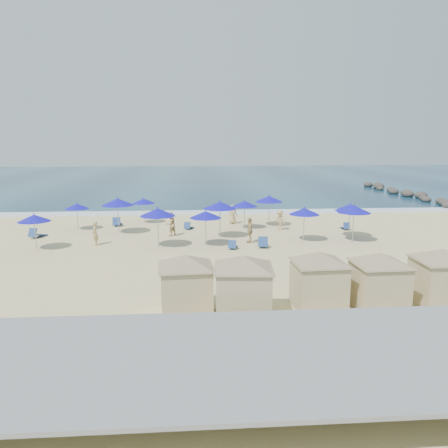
{
  "coord_description": "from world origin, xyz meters",
  "views": [
    {
      "loc": [
        -2.53,
        -25.78,
        6.77
      ],
      "look_at": [
        -0.44,
        3.0,
        1.27
      ],
      "focal_mm": 35.0,
      "sensor_mm": 36.0,
      "label": 1
    }
  ],
  "objects_px": {
    "cabana_1": "(243,279)",
    "umbrella_9": "(269,199)",
    "cabana_3": "(379,274)",
    "beachgoer_2": "(250,230)",
    "trash_bin": "(252,271)",
    "umbrella_5": "(220,205)",
    "umbrella_1": "(34,218)",
    "umbrella_6": "(206,215)",
    "umbrella_3": "(158,212)",
    "beachgoer_0": "(95,233)",
    "umbrella_7": "(245,204)",
    "cabana_0": "(186,277)",
    "umbrella_0": "(77,206)",
    "umbrella_2": "(118,202)",
    "umbrella_4": "(144,201)",
    "beachgoer_1": "(171,224)",
    "umbrella_10": "(350,207)",
    "beachgoer_3": "(280,220)",
    "umbrella_11": "(354,209)",
    "rock_jetty": "(412,195)",
    "cabana_4": "(442,270)",
    "beachgoer_4": "(233,214)",
    "cabana_2": "(319,273)",
    "umbrella_8": "(304,211)"
  },
  "relations": [
    {
      "from": "beachgoer_1",
      "to": "beachgoer_3",
      "type": "relative_size",
      "value": 1.1
    },
    {
      "from": "umbrella_9",
      "to": "rock_jetty",
      "type": "bearing_deg",
      "value": 38.61
    },
    {
      "from": "cabana_0",
      "to": "umbrella_0",
      "type": "distance_m",
      "value": 19.46
    },
    {
      "from": "umbrella_5",
      "to": "umbrella_1",
      "type": "bearing_deg",
      "value": -167.45
    },
    {
      "from": "cabana_3",
      "to": "umbrella_9",
      "type": "bearing_deg",
      "value": 94.34
    },
    {
      "from": "umbrella_5",
      "to": "beachgoer_1",
      "type": "height_order",
      "value": "umbrella_5"
    },
    {
      "from": "umbrella_1",
      "to": "umbrella_11",
      "type": "bearing_deg",
      "value": 1.96
    },
    {
      "from": "trash_bin",
      "to": "beachgoer_3",
      "type": "bearing_deg",
      "value": 91.99
    },
    {
      "from": "beachgoer_0",
      "to": "beachgoer_2",
      "type": "distance_m",
      "value": 10.25
    },
    {
      "from": "umbrella_0",
      "to": "beachgoer_2",
      "type": "relative_size",
      "value": 1.24
    },
    {
      "from": "umbrella_10",
      "to": "umbrella_11",
      "type": "height_order",
      "value": "umbrella_11"
    },
    {
      "from": "umbrella_3",
      "to": "beachgoer_1",
      "type": "height_order",
      "value": "umbrella_3"
    },
    {
      "from": "beachgoer_3",
      "to": "umbrella_11",
      "type": "bearing_deg",
      "value": 7.4
    },
    {
      "from": "cabana_2",
      "to": "umbrella_7",
      "type": "relative_size",
      "value": 1.84
    },
    {
      "from": "umbrella_1",
      "to": "umbrella_4",
      "type": "xyz_separation_m",
      "value": [
        5.84,
        8.68,
        -0.16
      ]
    },
    {
      "from": "cabana_2",
      "to": "umbrella_10",
      "type": "distance_m",
      "value": 14.38
    },
    {
      "from": "rock_jetty",
      "to": "umbrella_0",
      "type": "xyz_separation_m",
      "value": [
        -35.43,
        -16.78,
        1.48
      ]
    },
    {
      "from": "cabana_3",
      "to": "umbrella_3",
      "type": "height_order",
      "value": "umbrella_3"
    },
    {
      "from": "umbrella_10",
      "to": "beachgoer_2",
      "type": "relative_size",
      "value": 1.45
    },
    {
      "from": "umbrella_9",
      "to": "beachgoer_0",
      "type": "height_order",
      "value": "umbrella_9"
    },
    {
      "from": "beachgoer_2",
      "to": "trash_bin",
      "type": "bearing_deg",
      "value": -6.11
    },
    {
      "from": "umbrella_9",
      "to": "umbrella_10",
      "type": "distance_m",
      "value": 6.82
    },
    {
      "from": "umbrella_1",
      "to": "cabana_1",
      "type": "bearing_deg",
      "value": -45.08
    },
    {
      "from": "trash_bin",
      "to": "cabana_1",
      "type": "distance_m",
      "value": 5.08
    },
    {
      "from": "cabana_3",
      "to": "umbrella_3",
      "type": "relative_size",
      "value": 1.58
    },
    {
      "from": "umbrella_1",
      "to": "trash_bin",
      "type": "bearing_deg",
      "value": -28.64
    },
    {
      "from": "rock_jetty",
      "to": "umbrella_3",
      "type": "xyz_separation_m",
      "value": [
        -28.79,
        -22.92,
        1.93
      ]
    },
    {
      "from": "cabana_4",
      "to": "beachgoer_4",
      "type": "relative_size",
      "value": 2.68
    },
    {
      "from": "rock_jetty",
      "to": "trash_bin",
      "type": "relative_size",
      "value": 32.6
    },
    {
      "from": "cabana_1",
      "to": "umbrella_9",
      "type": "height_order",
      "value": "cabana_1"
    },
    {
      "from": "umbrella_7",
      "to": "umbrella_1",
      "type": "bearing_deg",
      "value": -157.73
    },
    {
      "from": "cabana_4",
      "to": "umbrella_10",
      "type": "distance_m",
      "value": 13.25
    },
    {
      "from": "cabana_1",
      "to": "cabana_3",
      "type": "height_order",
      "value": "cabana_1"
    },
    {
      "from": "trash_bin",
      "to": "umbrella_2",
      "type": "xyz_separation_m",
      "value": [
        -8.41,
        11.59,
        1.97
      ]
    },
    {
      "from": "cabana_2",
      "to": "beachgoer_2",
      "type": "bearing_deg",
      "value": 96.01
    },
    {
      "from": "beachgoer_0",
      "to": "trash_bin",
      "type": "bearing_deg",
      "value": 40.47
    },
    {
      "from": "cabana_0",
      "to": "umbrella_5",
      "type": "relative_size",
      "value": 1.58
    },
    {
      "from": "umbrella_6",
      "to": "beachgoer_3",
      "type": "relative_size",
      "value": 1.52
    },
    {
      "from": "umbrella_10",
      "to": "beachgoer_0",
      "type": "xyz_separation_m",
      "value": [
        -17.53,
        -1.1,
        -1.36
      ]
    },
    {
      "from": "umbrella_5",
      "to": "umbrella_6",
      "type": "relative_size",
      "value": 1.12
    },
    {
      "from": "cabana_3",
      "to": "umbrella_6",
      "type": "relative_size",
      "value": 1.74
    },
    {
      "from": "umbrella_2",
      "to": "umbrella_4",
      "type": "distance_m",
      "value": 4.37
    },
    {
      "from": "umbrella_9",
      "to": "beachgoer_1",
      "type": "height_order",
      "value": "umbrella_9"
    },
    {
      "from": "beachgoer_1",
      "to": "trash_bin",
      "type": "bearing_deg",
      "value": 70.0
    },
    {
      "from": "umbrella_9",
      "to": "cabana_3",
      "type": "bearing_deg",
      "value": -85.66
    },
    {
      "from": "umbrella_8",
      "to": "umbrella_10",
      "type": "relative_size",
      "value": 0.96
    },
    {
      "from": "umbrella_7",
      "to": "umbrella_11",
      "type": "distance_m",
      "value": 8.47
    },
    {
      "from": "umbrella_3",
      "to": "umbrella_4",
      "type": "bearing_deg",
      "value": 102.03
    },
    {
      "from": "umbrella_2",
      "to": "umbrella_4",
      "type": "bearing_deg",
      "value": 70.77
    },
    {
      "from": "cabana_1",
      "to": "beachgoer_1",
      "type": "bearing_deg",
      "value": 102.89
    }
  ]
}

